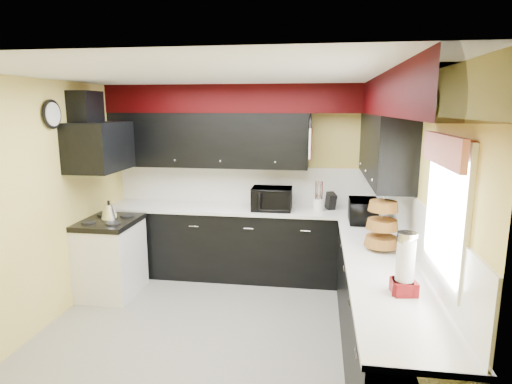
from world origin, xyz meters
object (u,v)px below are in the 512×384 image
(microwave, at_px, (363,211))
(utensil_crock, at_px, (319,205))
(kettle, at_px, (109,211))
(knife_block, at_px, (331,201))
(toaster_oven, at_px, (272,199))

(microwave, xyz_separation_m, utensil_crock, (-0.50, 0.48, -0.06))
(utensil_crock, distance_m, kettle, 2.55)
(knife_block, distance_m, kettle, 2.72)
(toaster_oven, relative_size, utensil_crock, 3.44)
(toaster_oven, height_order, microwave, toaster_oven)
(knife_block, bearing_deg, utensil_crock, -173.31)
(toaster_oven, relative_size, knife_block, 2.33)
(microwave, bearing_deg, kettle, 94.43)
(microwave, bearing_deg, utensil_crock, 46.65)
(microwave, bearing_deg, toaster_oven, 69.15)
(toaster_oven, distance_m, kettle, 1.98)
(toaster_oven, xyz_separation_m, utensil_crock, (0.59, 0.06, -0.07))
(microwave, relative_size, utensil_crock, 3.21)
(microwave, relative_size, knife_block, 2.17)
(toaster_oven, height_order, knife_block, toaster_oven)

